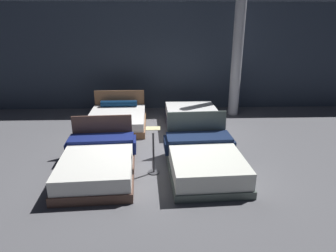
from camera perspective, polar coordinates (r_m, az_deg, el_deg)
name	(u,v)px	position (r m, az deg, el deg)	size (l,w,h in m)	color
ground_plane	(154,151)	(7.08, -2.65, -4.86)	(18.00, 18.00, 0.02)	#5B5B60
showroom_back_wall	(155,58)	(10.18, -2.61, 13.07)	(18.00, 0.06, 3.50)	#333D4C
bed_0	(98,163)	(6.12, -13.34, -6.94)	(1.58, 2.18, 0.93)	brown
bed_1	(204,160)	(6.07, 6.96, -6.58)	(1.58, 2.10, 1.01)	#4D5953
bed_2	(117,119)	(8.70, -9.80, 1.27)	(1.69, 2.03, 0.86)	brown
bed_3	(192,119)	(8.57, 4.75, 1.42)	(1.58, 2.08, 0.51)	#292737
price_sign	(154,156)	(5.95, -2.81, -5.83)	(0.28, 0.24, 0.97)	#3F3F44
support_pillar	(237,60)	(9.66, 13.14, 12.23)	(0.33, 0.33, 3.50)	silver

